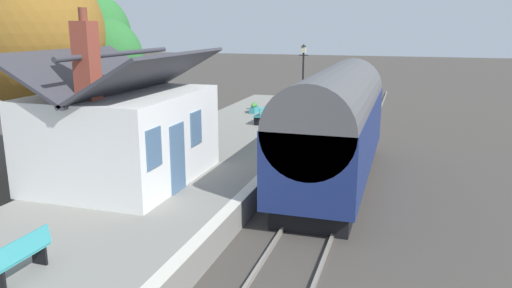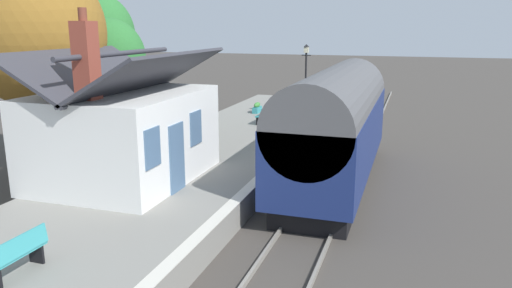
% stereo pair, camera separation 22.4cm
% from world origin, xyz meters
% --- Properties ---
extents(ground_plane, '(160.00, 160.00, 0.00)m').
position_xyz_m(ground_plane, '(0.00, 0.00, 0.00)').
color(ground_plane, '#423D38').
extents(platform, '(32.00, 6.39, 0.81)m').
position_xyz_m(platform, '(0.00, 4.20, 0.41)').
color(platform, gray).
rests_on(platform, ground).
extents(platform_edge_coping, '(32.00, 0.36, 0.02)m').
position_xyz_m(platform_edge_coping, '(0.00, 1.18, 0.82)').
color(platform_edge_coping, beige).
rests_on(platform_edge_coping, platform).
extents(rail_near, '(52.00, 0.08, 0.14)m').
position_xyz_m(rail_near, '(0.00, -1.62, 0.07)').
color(rail_near, gray).
rests_on(rail_near, ground).
extents(rail_far, '(52.00, 0.08, 0.14)m').
position_xyz_m(rail_far, '(0.00, -0.18, 0.07)').
color(rail_far, gray).
rests_on(rail_far, ground).
extents(train, '(10.70, 2.73, 4.32)m').
position_xyz_m(train, '(-0.60, -0.90, 2.22)').
color(train, black).
rests_on(train, ground).
extents(station_building, '(6.00, 4.65, 5.44)m').
position_xyz_m(station_building, '(-4.60, 5.37, 2.37)').
color(station_building, white).
rests_on(station_building, platform).
extents(bench_by_lamp, '(1.42, 0.49, 0.88)m').
position_xyz_m(bench_by_lamp, '(5.76, 3.76, 1.29)').
color(bench_by_lamp, teal).
rests_on(bench_by_lamp, platform).
extents(bench_mid_platform, '(1.41, 0.45, 0.88)m').
position_xyz_m(bench_mid_platform, '(-10.95, 3.85, 1.29)').
color(bench_mid_platform, teal).
rests_on(bench_mid_platform, platform).
extents(planter_bench_right, '(0.86, 0.32, 0.59)m').
position_xyz_m(planter_bench_right, '(10.65, 1.56, 1.09)').
color(planter_bench_right, black).
rests_on(planter_bench_right, platform).
extents(planter_by_door, '(0.81, 0.32, 0.63)m').
position_xyz_m(planter_by_door, '(9.30, 1.76, 1.11)').
color(planter_by_door, '#9E5138').
rests_on(planter_by_door, platform).
extents(planter_edge_far, '(0.80, 0.32, 0.57)m').
position_xyz_m(planter_edge_far, '(2.82, 2.13, 1.08)').
color(planter_edge_far, black).
rests_on(planter_edge_far, platform).
extents(planter_edge_near, '(0.91, 0.32, 0.60)m').
position_xyz_m(planter_edge_near, '(8.72, 5.11, 1.10)').
color(planter_edge_near, teal).
rests_on(planter_edge_near, platform).
extents(lamp_post_platform, '(0.32, 0.50, 3.97)m').
position_xyz_m(lamp_post_platform, '(8.23, 2.17, 3.56)').
color(lamp_post_platform, black).
rests_on(lamp_post_platform, platform).
extents(station_sign_board, '(0.96, 0.06, 1.57)m').
position_xyz_m(station_sign_board, '(9.29, 2.05, 2.00)').
color(station_sign_board, black).
rests_on(station_sign_board, platform).
extents(tree_far_left, '(3.44, 3.62, 6.15)m').
position_xyz_m(tree_far_left, '(2.82, 10.86, 4.20)').
color(tree_far_left, '#4C3828').
rests_on(tree_far_left, ground).
extents(tree_mid_background, '(5.08, 5.39, 8.31)m').
position_xyz_m(tree_mid_background, '(-2.83, 10.16, 5.50)').
color(tree_mid_background, '#4C3828').
rests_on(tree_mid_background, ground).
extents(tree_distant, '(4.39, 4.30, 7.75)m').
position_xyz_m(tree_distant, '(10.24, 16.37, 5.05)').
color(tree_distant, '#4C3828').
rests_on(tree_distant, ground).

